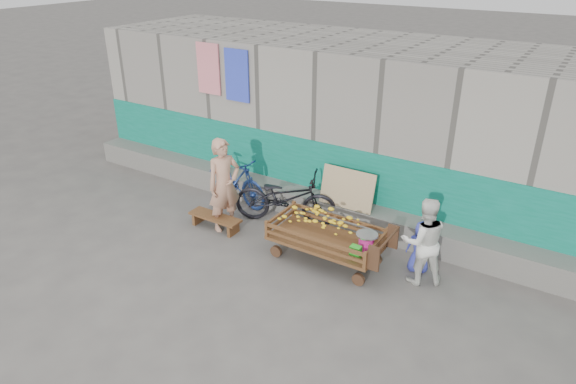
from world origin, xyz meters
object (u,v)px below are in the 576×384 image
Objects in this scene: child at (420,247)px; bicycle_blue at (235,180)px; woman at (423,241)px; bicycle_dark at (286,198)px; banana_cart at (324,230)px; vendor_man at (224,185)px; bench at (215,219)px.

bicycle_blue is at bearing -21.51° from child.
woman reaches higher than bicycle_dark.
bicycle_dark is at bearing 148.23° from banana_cart.
bicycle_dark reaches higher than bicycle_blue.
bicycle_dark is at bearing -87.34° from bicycle_blue.
vendor_man is 1.04× the size of bicycle_blue.
woman is at bearing -88.96° from bicycle_blue.
bicycle_blue reaches higher than child.
vendor_man is 1.99× the size of child.
vendor_man reaches higher than banana_cart.
bicycle_dark reaches higher than child.
vendor_man is at bearing 179.98° from banana_cart.
woman is 4.05m from bicycle_blue.
woman is at bearing -62.39° from vendor_man.
bicycle_dark is (-1.21, 0.75, -0.06)m from banana_cart.
vendor_man is 0.89× the size of bicycle_dark.
vendor_man is 1.09m from bicycle_blue.
woman reaches higher than bicycle_blue.
child is (3.40, 0.53, -0.42)m from vendor_man.
vendor_man reaches higher than woman.
banana_cart is 2.66m from bicycle_blue.
bicycle_dark is (-2.60, 0.22, 0.07)m from child.
vendor_man reaches higher than bicycle_dark.
banana_cart is 1.54m from woman.
woman is 2.76m from bicycle_dark.
woman is 0.38m from child.
vendor_man reaches higher than bench.
woman reaches higher than banana_cart.
banana_cart is 1.42m from bicycle_dark.
child is 0.45× the size of bicycle_dark.
bicycle_dark is at bearing 42.75° from bench.
banana_cart is 2.19m from bench.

